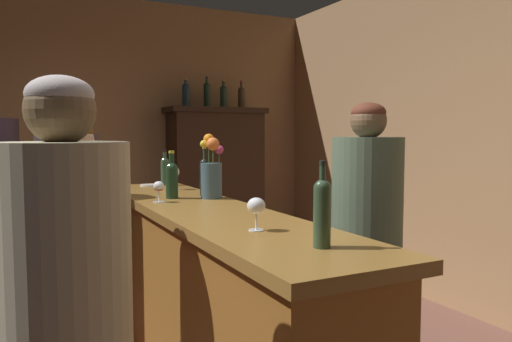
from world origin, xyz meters
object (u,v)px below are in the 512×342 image
(display_cabinet, at_px, (216,183))
(wine_bottle_syrah, at_px, (165,169))
(wine_bottle_chardonnay, at_px, (172,178))
(wine_glass_front, at_px, (159,188))
(wine_glass_rear, at_px, (175,173))
(wine_glass_mid, at_px, (256,207))
(display_bottle_midleft, at_px, (207,94))
(patron_tall, at_px, (76,283))
(display_bottle_left, at_px, (186,94))
(bar_counter, at_px, (205,303))
(flower_arrangement, at_px, (211,172))
(display_bottle_center, at_px, (223,95))
(bartender, at_px, (366,238))
(wine_bottle_pinot, at_px, (205,175))
(wine_bottle_rose, at_px, (322,210))
(display_bottle_midright, at_px, (241,96))
(patron_in_grey, at_px, (69,224))
(cheese_plate, at_px, (149,185))

(display_cabinet, bearing_deg, wine_bottle_syrah, -124.84)
(wine_bottle_chardonnay, xyz_separation_m, wine_glass_front, (-0.12, -0.13, -0.04))
(wine_glass_rear, bearing_deg, display_cabinet, 59.74)
(display_cabinet, relative_size, wine_glass_mid, 12.81)
(display_bottle_midleft, height_order, patron_tall, display_bottle_midleft)
(display_bottle_left, height_order, patron_tall, display_bottle_left)
(bar_counter, height_order, wine_bottle_syrah, wine_bottle_syrah)
(wine_glass_rear, distance_m, flower_arrangement, 0.57)
(wine_glass_front, height_order, display_bottle_left, display_bottle_left)
(patron_tall, bearing_deg, wine_bottle_syrah, 54.90)
(display_cabinet, height_order, display_bottle_center, display_bottle_center)
(display_bottle_left, xyz_separation_m, bartender, (0.01, -3.03, -1.01))
(wine_bottle_pinot, distance_m, wine_glass_mid, 1.20)
(display_cabinet, height_order, display_bottle_midleft, display_bottle_midleft)
(wine_bottle_rose, bearing_deg, wine_glass_rear, 87.48)
(bartender, bearing_deg, flower_arrangement, -54.47)
(wine_bottle_rose, xyz_separation_m, display_bottle_left, (0.78, 3.75, 0.70))
(display_bottle_midright, xyz_separation_m, patron_in_grey, (-2.09, -1.90, -0.99))
(display_bottle_left, xyz_separation_m, display_bottle_center, (0.44, 0.00, -0.00))
(bar_counter, xyz_separation_m, wine_bottle_syrah, (0.14, 1.21, 0.65))
(wine_bottle_chardonnay, bearing_deg, display_cabinet, 61.78)
(cheese_plate, height_order, bartender, bartender)
(patron_in_grey, relative_size, patron_tall, 1.08)
(display_cabinet, bearing_deg, bar_counter, -113.41)
(wine_bottle_syrah, distance_m, wine_bottle_chardonnay, 0.80)
(wine_bottle_rose, height_order, wine_bottle_pinot, wine_bottle_pinot)
(wine_bottle_chardonnay, xyz_separation_m, wine_bottle_pinot, (0.23, 0.05, 0.01))
(wine_bottle_chardonnay, bearing_deg, patron_tall, -131.93)
(display_bottle_center, bearing_deg, display_bottle_left, 180.00)
(display_cabinet, relative_size, cheese_plate, 12.53)
(display_bottle_left, bearing_deg, patron_in_grey, -126.82)
(display_bottle_midright, bearing_deg, wine_glass_rear, -127.32)
(wine_bottle_chardonnay, relative_size, flower_arrangement, 0.74)
(display_bottle_left, distance_m, display_bottle_midright, 0.67)
(wine_glass_rear, relative_size, display_bottle_midright, 0.53)
(wine_glass_rear, height_order, patron_tall, patron_tall)
(bar_counter, distance_m, bartender, 0.97)
(wine_bottle_syrah, bearing_deg, wine_glass_rear, -93.99)
(bar_counter, bearing_deg, cheese_plate, 89.31)
(flower_arrangement, relative_size, bartender, 0.24)
(wine_bottle_chardonnay, distance_m, wine_glass_rear, 0.49)
(wine_glass_mid, height_order, display_bottle_midright, display_bottle_midright)
(display_cabinet, xyz_separation_m, patron_in_grey, (-1.77, -1.90, -0.01))
(flower_arrangement, xyz_separation_m, display_bottle_midleft, (0.88, 2.35, 0.68))
(patron_in_grey, bearing_deg, wine_bottle_syrah, 59.89)
(display_bottle_left, distance_m, patron_in_grey, 2.58)
(display_bottle_midright, xyz_separation_m, patron_tall, (-2.18, -2.97, -1.07))
(wine_bottle_rose, distance_m, cheese_plate, 2.29)
(patron_tall, bearing_deg, bar_counter, 16.90)
(display_cabinet, height_order, flower_arrangement, display_cabinet)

